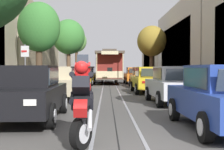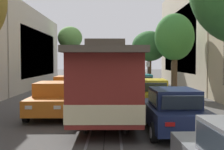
{
  "view_description": "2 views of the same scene",
  "coord_description": "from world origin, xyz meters",
  "px_view_note": "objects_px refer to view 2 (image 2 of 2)",
  "views": [
    {
      "loc": [
        -0.23,
        -5.49,
        1.51
      ],
      "look_at": [
        0.14,
        16.45,
        1.02
      ],
      "focal_mm": 49.31,
      "sensor_mm": 36.0,
      "label": 1
    },
    {
      "loc": [
        -0.23,
        38.21,
        2.55
      ],
      "look_at": [
        -0.28,
        13.42,
        1.42
      ],
      "focal_mm": 49.38,
      "sensor_mm": 36.0,
      "label": 2
    }
  ],
  "objects_px": {
    "street_tree_kerb_left_second": "(174,38)",
    "parked_car_black_near_left": "(132,77)",
    "parked_car_orange_fourth_right": "(67,88)",
    "parked_car_white_second_right": "(83,79)",
    "cable_car_trolley": "(106,82)",
    "fire_hydrant": "(153,85)",
    "parked_car_yellow_mid_right": "(80,83)",
    "street_tree_kerb_right_near": "(70,39)",
    "parked_car_blue_near_right": "(87,76)",
    "parked_car_yellow_fourth_left": "(151,94)",
    "street_sign_post": "(148,71)",
    "parked_car_navy_fifth_left": "(173,111)",
    "street_tree_kerb_left_near": "(149,46)",
    "motorcycle_with_rider": "(115,74)",
    "parked_car_orange_fifth_right": "(53,99)",
    "parked_car_beige_second_left": "(136,80)",
    "parked_car_teal_mid_left": "(140,85)"
  },
  "relations": [
    {
      "from": "street_tree_kerb_left_second",
      "to": "parked_car_black_near_left",
      "type": "bearing_deg",
      "value": -79.16
    },
    {
      "from": "street_tree_kerb_left_second",
      "to": "parked_car_orange_fourth_right",
      "type": "bearing_deg",
      "value": 20.8
    },
    {
      "from": "parked_car_white_second_right",
      "to": "parked_car_orange_fourth_right",
      "type": "distance_m",
      "value": 10.91
    },
    {
      "from": "parked_car_black_near_left",
      "to": "cable_car_trolley",
      "type": "height_order",
      "value": "cable_car_trolley"
    },
    {
      "from": "cable_car_trolley",
      "to": "fire_hydrant",
      "type": "relative_size",
      "value": 10.89
    },
    {
      "from": "parked_car_yellow_mid_right",
      "to": "street_tree_kerb_right_near",
      "type": "height_order",
      "value": "street_tree_kerb_right_near"
    },
    {
      "from": "parked_car_yellow_mid_right",
      "to": "parked_car_orange_fourth_right",
      "type": "bearing_deg",
      "value": 87.23
    },
    {
      "from": "parked_car_blue_near_right",
      "to": "parked_car_yellow_mid_right",
      "type": "relative_size",
      "value": 1.0
    },
    {
      "from": "parked_car_yellow_fourth_left",
      "to": "street_sign_post",
      "type": "bearing_deg",
      "value": -96.01
    },
    {
      "from": "parked_car_navy_fifth_left",
      "to": "street_tree_kerb_left_near",
      "type": "distance_m",
      "value": 23.92
    },
    {
      "from": "fire_hydrant",
      "to": "parked_car_orange_fourth_right",
      "type": "bearing_deg",
      "value": 46.99
    },
    {
      "from": "street_tree_kerb_left_near",
      "to": "motorcycle_with_rider",
      "type": "xyz_separation_m",
      "value": [
        3.76,
        -3.22,
        -3.24
      ]
    },
    {
      "from": "parked_car_navy_fifth_left",
      "to": "parked_car_orange_fifth_right",
      "type": "xyz_separation_m",
      "value": [
        4.87,
        -3.27,
        0.0
      ]
    },
    {
      "from": "fire_hydrant",
      "to": "parked_car_orange_fifth_right",
      "type": "bearing_deg",
      "value": 63.41
    },
    {
      "from": "parked_car_navy_fifth_left",
      "to": "cable_car_trolley",
      "type": "relative_size",
      "value": 0.48
    },
    {
      "from": "parked_car_yellow_fourth_left",
      "to": "fire_hydrant",
      "type": "bearing_deg",
      "value": -98.23
    },
    {
      "from": "parked_car_navy_fifth_left",
      "to": "parked_car_beige_second_left",
      "type": "bearing_deg",
      "value": -90.5
    },
    {
      "from": "street_tree_kerb_left_second",
      "to": "fire_hydrant",
      "type": "height_order",
      "value": "street_tree_kerb_left_second"
    },
    {
      "from": "parked_car_yellow_mid_right",
      "to": "motorcycle_with_rider",
      "type": "bearing_deg",
      "value": -103.67
    },
    {
      "from": "parked_car_orange_fourth_right",
      "to": "street_tree_kerb_left_second",
      "type": "distance_m",
      "value": 8.69
    },
    {
      "from": "parked_car_navy_fifth_left",
      "to": "parked_car_blue_near_right",
      "type": "bearing_deg",
      "value": -78.86
    },
    {
      "from": "motorcycle_with_rider",
      "to": "fire_hydrant",
      "type": "height_order",
      "value": "motorcycle_with_rider"
    },
    {
      "from": "parked_car_orange_fifth_right",
      "to": "parked_car_black_near_left",
      "type": "bearing_deg",
      "value": -103.58
    },
    {
      "from": "parked_car_black_near_left",
      "to": "motorcycle_with_rider",
      "type": "xyz_separation_m",
      "value": [
        1.81,
        -2.86,
        0.14
      ]
    },
    {
      "from": "parked_car_yellow_mid_right",
      "to": "parked_car_orange_fifth_right",
      "type": "xyz_separation_m",
      "value": [
        0.11,
        10.9,
        0.0
      ]
    },
    {
      "from": "parked_car_black_near_left",
      "to": "parked_car_teal_mid_left",
      "type": "distance_m",
      "value": 12.17
    },
    {
      "from": "parked_car_orange_fourth_right",
      "to": "street_tree_kerb_left_second",
      "type": "xyz_separation_m",
      "value": [
        -7.46,
        -2.83,
        3.45
      ]
    },
    {
      "from": "parked_car_yellow_fourth_left",
      "to": "parked_car_orange_fifth_right",
      "type": "distance_m",
      "value": 5.33
    },
    {
      "from": "parked_car_blue_near_right",
      "to": "street_tree_kerb_left_second",
      "type": "relative_size",
      "value": 0.73
    },
    {
      "from": "parked_car_teal_mid_left",
      "to": "street_tree_kerb_left_near",
      "type": "height_order",
      "value": "street_tree_kerb_left_near"
    },
    {
      "from": "parked_car_blue_near_right",
      "to": "parked_car_yellow_mid_right",
      "type": "bearing_deg",
      "value": 91.31
    },
    {
      "from": "parked_car_yellow_fourth_left",
      "to": "parked_car_yellow_mid_right",
      "type": "xyz_separation_m",
      "value": [
        4.7,
        -8.63,
        0.0
      ]
    },
    {
      "from": "parked_car_orange_fifth_right",
      "to": "fire_hydrant",
      "type": "bearing_deg",
      "value": -116.59
    },
    {
      "from": "parked_car_navy_fifth_left",
      "to": "parked_car_yellow_fourth_left",
      "type": "bearing_deg",
      "value": -89.44
    },
    {
      "from": "parked_car_black_near_left",
      "to": "motorcycle_with_rider",
      "type": "height_order",
      "value": "motorcycle_with_rider"
    },
    {
      "from": "parked_car_yellow_mid_right",
      "to": "street_tree_kerb_left_second",
      "type": "xyz_separation_m",
      "value": [
        -7.21,
        2.38,
        3.45
      ]
    },
    {
      "from": "parked_car_black_near_left",
      "to": "parked_car_beige_second_left",
      "type": "relative_size",
      "value": 1.01
    },
    {
      "from": "street_sign_post",
      "to": "parked_car_blue_near_right",
      "type": "bearing_deg",
      "value": -43.58
    },
    {
      "from": "parked_car_teal_mid_left",
      "to": "cable_car_trolley",
      "type": "bearing_deg",
      "value": 76.4
    },
    {
      "from": "parked_car_yellow_mid_right",
      "to": "parked_car_orange_fourth_right",
      "type": "xyz_separation_m",
      "value": [
        0.25,
        5.21,
        0.0
      ]
    },
    {
      "from": "street_tree_kerb_left_near",
      "to": "motorcycle_with_rider",
      "type": "distance_m",
      "value": 5.91
    },
    {
      "from": "parked_car_blue_near_right",
      "to": "street_tree_kerb_right_near",
      "type": "relative_size",
      "value": 0.67
    },
    {
      "from": "parked_car_yellow_mid_right",
      "to": "street_tree_kerb_right_near",
      "type": "xyz_separation_m",
      "value": [
        2.23,
        -10.96,
        4.32
      ]
    },
    {
      "from": "parked_car_black_near_left",
      "to": "parked_car_blue_near_right",
      "type": "height_order",
      "value": "same"
    },
    {
      "from": "parked_car_yellow_fourth_left",
      "to": "street_tree_kerb_left_second",
      "type": "height_order",
      "value": "street_tree_kerb_left_second"
    },
    {
      "from": "cable_car_trolley",
      "to": "street_tree_kerb_left_second",
      "type": "bearing_deg",
      "value": -116.49
    },
    {
      "from": "parked_car_teal_mid_left",
      "to": "street_tree_kerb_left_near",
      "type": "bearing_deg",
      "value": -100.2
    },
    {
      "from": "parked_car_navy_fifth_left",
      "to": "parked_car_yellow_mid_right",
      "type": "height_order",
      "value": "same"
    },
    {
      "from": "parked_car_black_near_left",
      "to": "parked_car_beige_second_left",
      "type": "bearing_deg",
      "value": 90.33
    },
    {
      "from": "parked_car_yellow_fourth_left",
      "to": "motorcycle_with_rider",
      "type": "xyz_separation_m",
      "value": [
        1.63,
        -21.25,
        0.14
      ]
    }
  ]
}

